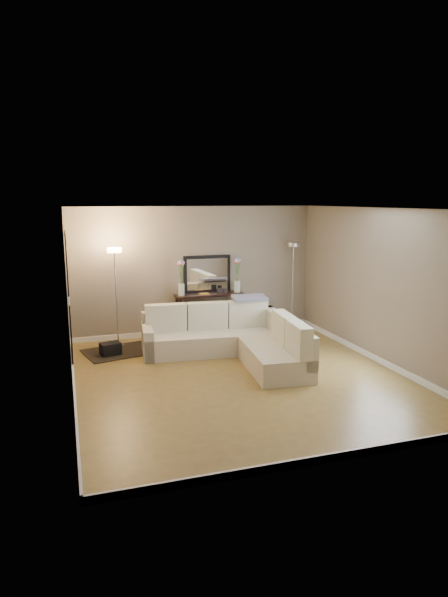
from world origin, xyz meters
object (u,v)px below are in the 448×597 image
object	(u,v)px
console_table	(206,312)
floor_lamp_lit	(116,278)
floor_lamp_unlit	(293,268)
sectional_sofa	(234,339)

from	to	relation	value
console_table	floor_lamp_lit	bearing A→B (deg)	-171.15
console_table	floor_lamp_lit	xyz separation A→B (m)	(-1.80, -0.28, 0.83)
floor_lamp_lit	floor_lamp_unlit	world-z (taller)	floor_lamp_lit
floor_lamp_lit	floor_lamp_unlit	distance (m)	3.70
floor_lamp_lit	floor_lamp_unlit	size ratio (longest dim) A/B	1.01
floor_lamp_unlit	console_table	bearing A→B (deg)	178.14
console_table	floor_lamp_unlit	size ratio (longest dim) A/B	0.75
sectional_sofa	console_table	size ratio (longest dim) A/B	1.88
sectional_sofa	floor_lamp_unlit	distance (m)	2.55
console_table	floor_lamp_unlit	xyz separation A→B (m)	(1.90, -0.06, 0.82)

